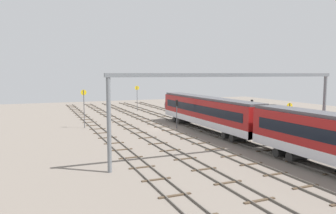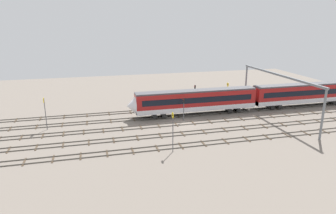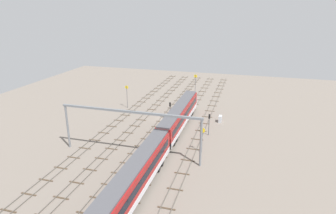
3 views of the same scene
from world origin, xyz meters
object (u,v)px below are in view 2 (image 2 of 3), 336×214
speed_sign_near_foreground (45,109)px  train (251,98)px  speed_sign_mid_trackside (173,127)px  signal_light_trackside_approach (195,92)px  speed_sign_far_trackside (228,90)px  relay_cabinet (159,102)px  overhead_gantry (278,83)px  signal_light_trackside_departure (184,106)px

speed_sign_near_foreground → train: bearing=-177.3°
speed_sign_mid_trackside → signal_light_trackside_approach: size_ratio=1.31×
speed_sign_far_trackside → signal_light_trackside_approach: bearing=-0.7°
speed_sign_far_trackside → relay_cabinet: (15.35, -1.54, -2.28)m
overhead_gantry → speed_sign_far_trackside: 13.00m
train → speed_sign_mid_trackside: bearing=37.3°
train → speed_sign_near_foreground: size_ratio=8.95×
train → overhead_gantry: size_ratio=2.03×
signal_light_trackside_departure → relay_cabinet: size_ratio=2.85×
train → relay_cabinet: bearing=-24.6°
overhead_gantry → speed_sign_near_foreground: overhead_gantry is taller
overhead_gantry → relay_cabinet: size_ratio=16.35×
train → signal_light_trackside_approach: bearing=-33.8°
speed_sign_near_foreground → speed_sign_far_trackside: speed_sign_near_foreground is taller
signal_light_trackside_departure → relay_cabinet: 11.47m
speed_sign_mid_trackside → relay_cabinet: size_ratio=3.87×
speed_sign_far_trackside → signal_light_trackside_departure: size_ratio=1.08×
overhead_gantry → speed_sign_mid_trackside: bearing=24.8°
signal_light_trackside_approach → speed_sign_mid_trackside: bearing=63.8°
overhead_gantry → speed_sign_mid_trackside: 26.01m
overhead_gantry → signal_light_trackside_departure: bearing=-6.6°
speed_sign_far_trackside → relay_cabinet: bearing=-5.7°
signal_light_trackside_approach → relay_cabinet: bearing=-10.7°
speed_sign_mid_trackside → relay_cabinet: 24.42m
speed_sign_mid_trackside → signal_light_trackside_approach: speed_sign_mid_trackside is taller
signal_light_trackside_approach → relay_cabinet: signal_light_trackside_approach is taller
speed_sign_far_trackside → signal_light_trackside_approach: size_ratio=1.04×
signal_light_trackside_approach → signal_light_trackside_departure: size_ratio=1.04×
signal_light_trackside_departure → speed_sign_mid_trackside: bearing=66.6°
speed_sign_mid_trackside → relay_cabinet: bearing=-98.1°
signal_light_trackside_approach → signal_light_trackside_departure: 11.09m
speed_sign_near_foreground → relay_cabinet: bearing=-155.5°
overhead_gantry → speed_sign_far_trackside: overhead_gantry is taller
speed_sign_mid_trackside → signal_light_trackside_approach: bearing=-116.2°
speed_sign_near_foreground → speed_sign_mid_trackside: bearing=142.5°
speed_sign_near_foreground → speed_sign_mid_trackside: 23.16m
train → speed_sign_near_foreground: (39.32, 1.88, 0.98)m
overhead_gantry → relay_cabinet: overhead_gantry is taller
speed_sign_near_foreground → speed_sign_far_trackside: size_ratio=1.21×
train → overhead_gantry: bearing=116.3°
train → signal_light_trackside_departure: size_ratio=11.65×
speed_sign_near_foreground → speed_sign_far_trackside: (-37.15, -8.37, -0.60)m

